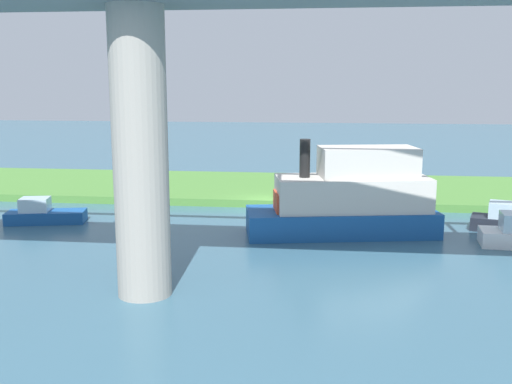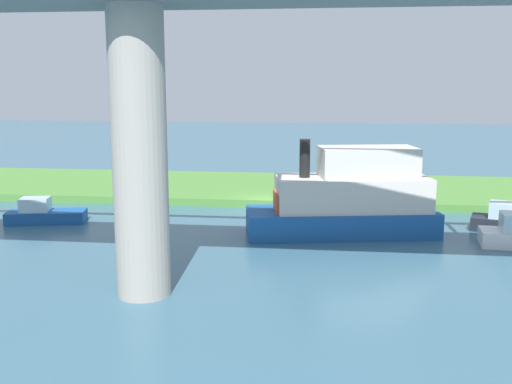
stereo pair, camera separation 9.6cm
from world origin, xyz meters
The scene contains 8 objects.
ground_plane centered at (0.00, 0.00, 0.00)m, with size 160.00×160.00×0.00m, color #386075.
grassy_bank centered at (0.00, -6.00, 0.25)m, with size 80.00×12.00×0.50m, color #4C8438.
bridge_pylon centered at (3.26, 16.48, 5.46)m, with size 2.08×2.08×10.93m, color #9E998E.
person_on_bank centered at (-0.44, -1.69, 1.20)m, with size 0.49×0.49×1.39m.
mooring_post centered at (-0.79, -0.78, 0.96)m, with size 0.20×0.20×0.91m, color brown.
motorboat_white centered at (-4.89, 6.14, 1.92)m, with size 10.60×5.20×5.19m.
houseboat_blue centered at (12.74, 5.58, 0.53)m, with size 4.71×2.48×1.49m.
marker_buoy centered at (5.06, 13.03, 0.25)m, with size 0.50×0.50×0.50m, color orange.
Camera 1 is at (-3.66, 38.15, 8.26)m, focal length 42.06 mm.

